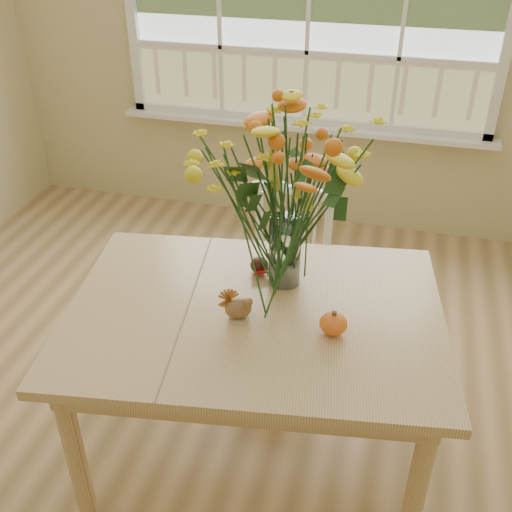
# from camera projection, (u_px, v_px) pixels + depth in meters

# --- Properties ---
(floor) EXTENTS (4.00, 4.50, 0.01)m
(floor) POSITION_uv_depth(u_px,v_px,m) (194.00, 473.00, 2.45)
(floor) COLOR #987849
(floor) RESTS_ON ground
(wall_back) EXTENTS (4.00, 0.02, 2.70)m
(wall_back) POSITION_uv_depth(u_px,v_px,m) (310.00, 16.00, 3.55)
(wall_back) COLOR #CDBD83
(wall_back) RESTS_ON floor
(dining_table) EXTENTS (1.49, 1.16, 0.73)m
(dining_table) POSITION_uv_depth(u_px,v_px,m) (255.00, 329.00, 2.22)
(dining_table) COLOR tan
(dining_table) RESTS_ON floor
(windsor_chair) EXTENTS (0.42, 0.41, 0.84)m
(windsor_chair) POSITION_uv_depth(u_px,v_px,m) (286.00, 266.00, 2.87)
(windsor_chair) COLOR white
(windsor_chair) RESTS_ON floor
(flower_vase) EXTENTS (0.58, 0.58, 0.68)m
(flower_vase) POSITION_uv_depth(u_px,v_px,m) (287.00, 185.00, 2.10)
(flower_vase) COLOR white
(flower_vase) RESTS_ON dining_table
(pumpkin) EXTENTS (0.10, 0.10, 0.07)m
(pumpkin) POSITION_uv_depth(u_px,v_px,m) (333.00, 324.00, 2.04)
(pumpkin) COLOR orange
(pumpkin) RESTS_ON dining_table
(turkey_figurine) EXTENTS (0.12, 0.10, 0.12)m
(turkey_figurine) POSITION_uv_depth(u_px,v_px,m) (238.00, 308.00, 2.10)
(turkey_figurine) COLOR #CCB78C
(turkey_figurine) RESTS_ON dining_table
(dark_gourd) EXTENTS (0.13, 0.07, 0.07)m
(dark_gourd) POSITION_uv_depth(u_px,v_px,m) (259.00, 266.00, 2.36)
(dark_gourd) COLOR #38160F
(dark_gourd) RESTS_ON dining_table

